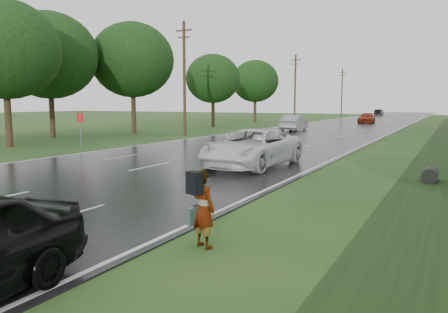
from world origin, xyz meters
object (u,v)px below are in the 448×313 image
road_sign (80,124)px  pedestrian (203,208)px  silver_sedan (294,123)px  white_pickup (252,148)px

road_sign → pedestrian: 20.53m
silver_sedan → white_pickup: bearing=101.0°
road_sign → pedestrian: bearing=-37.4°
pedestrian → silver_sedan: (-10.30, 35.72, 0.04)m
road_sign → pedestrian: road_sign is taller
white_pickup → silver_sedan: (-6.60, 25.05, -0.02)m
road_sign → white_pickup: road_sign is taller
road_sign → pedestrian: size_ratio=1.44×
pedestrian → white_pickup: size_ratio=0.26×
white_pickup → silver_sedan: bearing=107.9°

